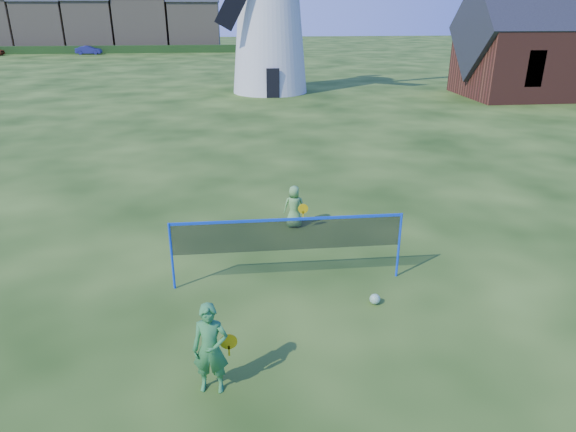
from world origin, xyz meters
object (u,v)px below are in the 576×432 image
at_px(player_boy, 294,207).
at_px(play_ball, 375,299).
at_px(windmill, 269,9).
at_px(player_girl, 211,349).
at_px(chapel, 565,46).
at_px(car_right, 89,50).
at_px(badminton_net, 288,236).

xyz_separation_m(player_boy, play_ball, (1.18, -4.20, -0.49)).
bearing_deg(windmill, player_girl, -96.08).
distance_m(windmill, player_boy, 25.46).
xyz_separation_m(chapel, player_boy, (-21.24, -21.15, -2.73)).
bearing_deg(player_boy, chapel, -131.51).
xyz_separation_m(chapel, car_right, (-41.73, 39.89, -2.78)).
xyz_separation_m(play_ball, car_right, (-21.67, 65.24, 0.44)).
relative_size(badminton_net, car_right, 1.52).
bearing_deg(chapel, badminton_net, -131.90).
distance_m(play_ball, car_right, 68.74).
relative_size(chapel, badminton_net, 2.77).
xyz_separation_m(badminton_net, player_boy, (0.52, 3.10, -0.54)).
relative_size(player_girl, play_ball, 7.09).
distance_m(player_girl, play_ball, 4.00).
bearing_deg(badminton_net, windmill, 86.40).
bearing_deg(car_right, player_girl, -165.47).
bearing_deg(badminton_net, player_boy, 80.54).
relative_size(badminton_net, player_boy, 4.23).
xyz_separation_m(chapel, badminton_net, (-21.75, -24.25, -2.19)).
bearing_deg(badminton_net, player_girl, -115.49).
relative_size(player_boy, car_right, 0.36).
relative_size(player_girl, player_boy, 1.31).
distance_m(badminton_net, play_ball, 2.27).
xyz_separation_m(player_girl, player_boy, (2.09, 6.40, -0.18)).
distance_m(player_girl, car_right, 69.91).
distance_m(chapel, player_boy, 30.10).
bearing_deg(car_right, windmill, -149.69).
bearing_deg(play_ball, player_boy, 105.68).
xyz_separation_m(windmill, play_ball, (-0.07, -29.12, -5.54)).
bearing_deg(badminton_net, car_right, 107.30).
relative_size(windmill, play_ball, 74.69).
distance_m(player_boy, play_ball, 4.39).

